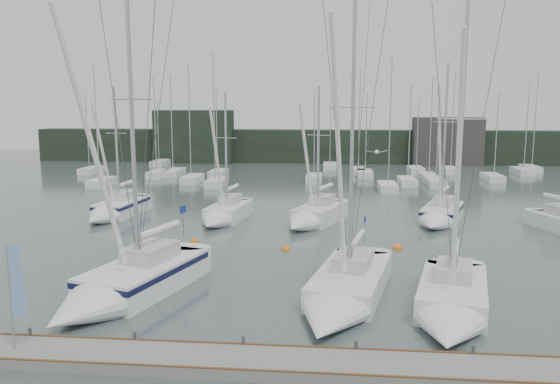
{
  "coord_description": "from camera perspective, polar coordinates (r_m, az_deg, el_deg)",
  "views": [
    {
      "loc": [
        1.04,
        -22.22,
        8.88
      ],
      "look_at": [
        -1.53,
        5.0,
        4.47
      ],
      "focal_mm": 35.0,
      "sensor_mm": 36.0,
      "label": 1
    }
  ],
  "objects": [
    {
      "name": "buoy_b",
      "position": [
        34.86,
        12.16,
        -5.82
      ],
      "size": [
        0.6,
        0.6,
        0.6
      ],
      "primitive_type": "sphere",
      "color": "orange",
      "rests_on": "ground"
    },
    {
      "name": "dock",
      "position": [
        19.31,
        1.83,
        -17.56
      ],
      "size": [
        24.0,
        2.0,
        0.4
      ],
      "primitive_type": "cube",
      "color": "slate",
      "rests_on": "ground"
    },
    {
      "name": "seagull",
      "position": [
        23.44,
        10.09,
        4.15
      ],
      "size": [
        0.91,
        0.41,
        0.18
      ],
      "rotation": [
        0.0,
        0.0,
        0.08
      ],
      "color": "silver",
      "rests_on": "ground"
    },
    {
      "name": "mast_forest",
      "position": [
        67.0,
        4.3,
        1.92
      ],
      "size": [
        59.26,
        25.14,
        14.32
      ],
      "color": "silver",
      "rests_on": "ground"
    },
    {
      "name": "sailboat_mid_a",
      "position": [
        44.94,
        -16.99,
        -1.88
      ],
      "size": [
        3.26,
        8.06,
        11.05
      ],
      "rotation": [
        0.0,
        0.0,
        -0.1
      ],
      "color": "silver",
      "rests_on": "ground"
    },
    {
      "name": "buoy_c",
      "position": [
        36.13,
        -8.93,
        -5.19
      ],
      "size": [
        0.55,
        0.55,
        0.55
      ],
      "primitive_type": "sphere",
      "color": "orange",
      "rests_on": "ground"
    },
    {
      "name": "sailboat_near_right",
      "position": [
        24.19,
        17.45,
        -11.48
      ],
      "size": [
        4.84,
        9.24,
        14.03
      ],
      "rotation": [
        0.0,
        0.0,
        -0.24
      ],
      "color": "silver",
      "rests_on": "ground"
    },
    {
      "name": "dock_banner",
      "position": [
        21.1,
        -25.98,
        -8.89
      ],
      "size": [
        0.59,
        0.07,
        3.86
      ],
      "rotation": [
        0.0,
        0.0,
        0.0
      ],
      "color": "#ADB0B5",
      "rests_on": "dock"
    },
    {
      "name": "far_building_left",
      "position": [
        85.01,
        -8.99,
        5.75
      ],
      "size": [
        12.0,
        3.0,
        8.0
      ],
      "primitive_type": "cube",
      "color": "black",
      "rests_on": "ground"
    },
    {
      "name": "buoy_a",
      "position": [
        33.85,
        0.62,
        -6.06
      ],
      "size": [
        0.56,
        0.56,
        0.56
      ],
      "primitive_type": "sphere",
      "color": "orange",
      "rests_on": "ground"
    },
    {
      "name": "ground",
      "position": [
        23.95,
        2.59,
        -12.62
      ],
      "size": [
        160.0,
        160.0,
        0.0
      ],
      "primitive_type": "plane",
      "color": "#445350",
      "rests_on": "ground"
    },
    {
      "name": "sailboat_near_left",
      "position": [
        26.1,
        -16.34,
        -9.6
      ],
      "size": [
        5.79,
        10.21,
        15.4
      ],
      "rotation": [
        0.0,
        0.0,
        -0.29
      ],
      "color": "silver",
      "rests_on": "ground"
    },
    {
      "name": "far_treeline",
      "position": [
        84.47,
        4.69,
        4.79
      ],
      "size": [
        90.0,
        4.0,
        5.0
      ],
      "primitive_type": "cube",
      "color": "black",
      "rests_on": "ground"
    },
    {
      "name": "sailboat_near_center",
      "position": [
        24.55,
        6.44,
        -10.82
      ],
      "size": [
        5.13,
        10.71,
        14.9
      ],
      "rotation": [
        0.0,
        0.0,
        -0.22
      ],
      "color": "silver",
      "rests_on": "ground"
    },
    {
      "name": "sailboat_mid_d",
      "position": [
        42.41,
        16.27,
        -2.49
      ],
      "size": [
        4.87,
        7.6,
        12.7
      ],
      "rotation": [
        0.0,
        0.0,
        -0.36
      ],
      "color": "silver",
      "rests_on": "ground"
    },
    {
      "name": "sailboat_mid_b",
      "position": [
        41.68,
        -6.02,
        -2.45
      ],
      "size": [
        3.39,
        7.79,
        10.59
      ],
      "rotation": [
        0.0,
        0.0,
        -0.14
      ],
      "color": "silver",
      "rests_on": "ground"
    },
    {
      "name": "far_building_right",
      "position": [
        84.12,
        17.08,
        5.08
      ],
      "size": [
        10.0,
        3.0,
        7.0
      ],
      "primitive_type": "cube",
      "color": "#393734",
      "rests_on": "ground"
    },
    {
      "name": "sailboat_mid_c",
      "position": [
        40.52,
        3.37,
        -2.67
      ],
      "size": [
        5.15,
        8.26,
        10.98
      ],
      "rotation": [
        0.0,
        0.0,
        -0.37
      ],
      "color": "silver",
      "rests_on": "ground"
    }
  ]
}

